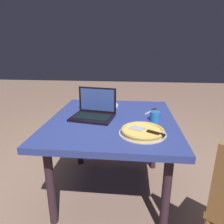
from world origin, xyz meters
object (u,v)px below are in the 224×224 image
laptop (94,112)px  drink_cup (155,116)px  pizza_tray (143,131)px  pizza_plate (105,105)px  dining_table (112,127)px  table_knife (152,111)px

laptop → drink_cup: 0.50m
pizza_tray → drink_cup: drink_cup is taller
pizza_plate → drink_cup: (-0.37, -0.45, 0.03)m
pizza_tray → drink_cup: bearing=-22.4°
drink_cup → pizza_plate: bearing=50.1°
dining_table → pizza_tray: (-0.29, -0.23, 0.10)m
pizza_plate → pizza_tray: size_ratio=0.79×
pizza_plate → drink_cup: size_ratio=3.20×
dining_table → laptop: laptop is taller
laptop → pizza_plate: laptop is taller
table_knife → dining_table: bearing=123.9°
laptop → drink_cup: (-0.04, -0.50, -0.01)m
pizza_tray → laptop: bearing=51.9°
pizza_tray → table_knife: 0.53m
table_knife → drink_cup: drink_cup is taller
laptop → pizza_tray: size_ratio=1.16×
table_knife → drink_cup: 0.26m
pizza_tray → drink_cup: size_ratio=4.03×
dining_table → pizza_tray: bearing=-141.1°
pizza_plate → drink_cup: 0.59m
table_knife → laptop: bearing=113.2°
pizza_plate → pizza_tray: 0.72m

